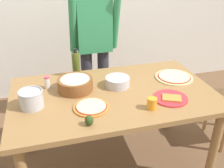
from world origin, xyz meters
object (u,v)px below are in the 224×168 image
Objects in this scene: plate_with_slice at (171,98)px; cup_orange at (152,103)px; pizza_cooked_on_tray at (91,107)px; mixing_bowl_steel at (118,82)px; person_cook at (94,42)px; popcorn_bowl at (75,83)px; steel_pot at (31,99)px; pizza_raw_on_board at (174,77)px; salt_shaker at (47,82)px; dining_table at (114,102)px; olive_oil_bottle at (76,64)px; avocado at (89,120)px.

cup_orange is (-0.19, -0.08, 0.03)m from plate_with_slice.
pizza_cooked_on_tray is 0.39m from mixing_bowl_steel.
person_cook is 0.71m from popcorn_bowl.
steel_pot is 2.04× the size of cup_orange.
plate_with_slice is at bearing 23.80° from cup_orange.
pizza_cooked_on_tray is 3.02× the size of cup_orange.
plate_with_slice is 1.30× the size of mixing_bowl_steel.
pizza_cooked_on_tray is 0.92× the size of popcorn_bowl.
pizza_raw_on_board is at bearing -0.67° from popcorn_bowl.
pizza_cooked_on_tray is (-0.22, -0.93, -0.17)m from person_cook.
person_cook reaches higher than steel_pot.
salt_shaker is (-0.70, 0.51, 0.01)m from cup_orange.
olive_oil_bottle is (-0.24, 0.38, 0.20)m from dining_table.
person_cook is 0.68m from mixing_bowl_steel.
olive_oil_bottle is 0.81m from cup_orange.
salt_shaker is (-0.26, -0.17, -0.06)m from olive_oil_bottle.
salt_shaker is at bearing 174.66° from pizza_raw_on_board.
person_cook is at bearing 52.02° from steel_pot.
plate_with_slice is 1.02× the size of olive_oil_bottle.
pizza_cooked_on_tray is at bearing -17.75° from steel_pot.
cup_orange is at bearing -70.58° from mixing_bowl_steel.
pizza_raw_on_board is (0.58, 0.11, 0.10)m from dining_table.
popcorn_bowl is 1.09× the size of olive_oil_bottle.
cup_orange is at bearing -57.30° from olive_oil_bottle.
pizza_cooked_on_tray is at bearing -140.65° from dining_table.
avocado is (-0.03, -0.75, -0.08)m from olive_oil_bottle.
dining_table is 18.82× the size of cup_orange.
steel_pot is (-0.40, 0.13, 0.06)m from pizza_cooked_on_tray.
popcorn_bowl is at bearing -23.03° from salt_shaker.
person_cook reaches higher than plate_with_slice.
plate_with_slice is (0.39, -0.21, 0.10)m from dining_table.
avocado is at bearing -125.85° from dining_table.
dining_table is at bearing -22.98° from salt_shaker.
pizza_cooked_on_tray reaches higher than dining_table.
person_cook is at bearing 65.36° from popcorn_bowl.
salt_shaker is (-0.89, 0.42, 0.04)m from plate_with_slice.
popcorn_bowl is at bearing 175.54° from mixing_bowl_steel.
steel_pot is 1.64× the size of salt_shaker.
person_cook is 1.03m from steel_pot.
cup_orange is 0.80× the size of salt_shaker.
avocado reaches higher than plate_with_slice.
popcorn_bowl is 4.00× the size of avocado.
salt_shaker is (0.12, 0.26, -0.01)m from steel_pot.
mixing_bowl_steel is 0.42m from olive_oil_bottle.
steel_pot is at bearing -127.98° from person_cook.
avocado is (0.02, -0.49, -0.03)m from popcorn_bowl.
dining_table is at bearing 151.31° from plate_with_slice.
olive_oil_bottle is at bearing 161.94° from pizza_raw_on_board.
pizza_cooked_on_tray is at bearing -53.92° from salt_shaker.
pizza_cooked_on_tray is 1.48× the size of steel_pot.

